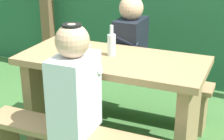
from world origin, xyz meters
The scene contains 8 objects.
picnic_table centered at (0.00, 0.00, 0.52)m, with size 1.40×0.64×0.77m.
bench_far centered at (0.00, 0.53, 0.31)m, with size 1.40×0.24×0.43m.
person_white_shirt centered at (-0.03, -0.52, 0.76)m, with size 0.25×0.35×0.72m.
person_black_coat centered at (-0.05, 0.52, 0.76)m, with size 0.25×0.35×0.72m.
drinking_glass centered at (-0.24, -0.09, 0.82)m, with size 0.07×0.07×0.09m, color silver.
bottle_left centered at (-0.02, 0.04, 0.86)m, with size 0.06×0.06×0.23m.
bottle_right centered at (-0.29, -0.03, 0.87)m, with size 0.06×0.06×0.24m.
cell_phone centered at (-0.32, 0.13, 0.78)m, with size 0.07×0.14×0.01m, color silver.
Camera 1 is at (0.98, -2.30, 1.65)m, focal length 57.18 mm.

